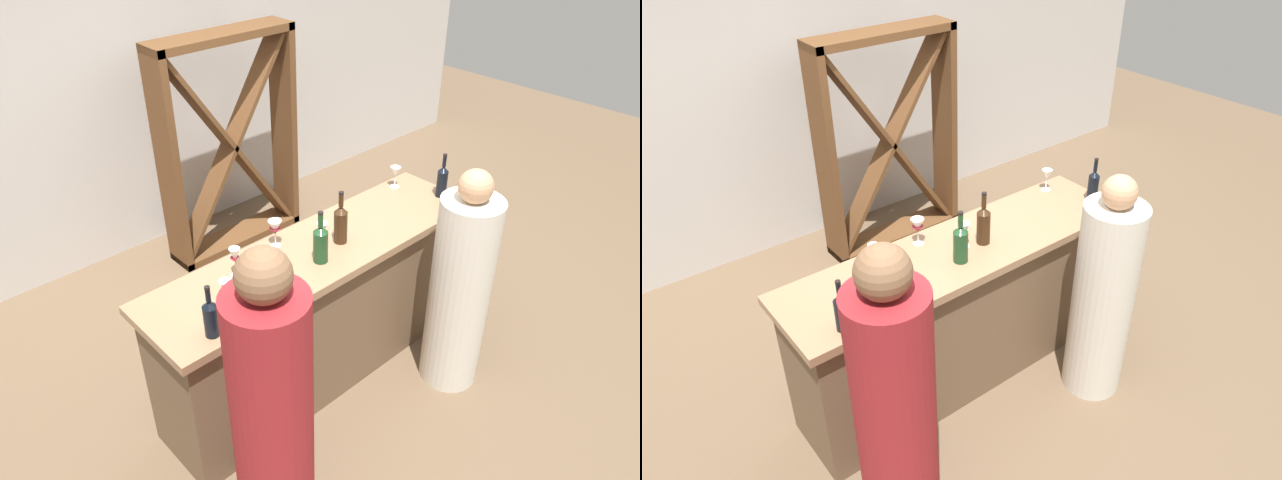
# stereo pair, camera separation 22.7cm
# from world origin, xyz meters

# --- Properties ---
(ground_plane) EXTENTS (12.00, 12.00, 0.00)m
(ground_plane) POSITION_xyz_m (0.00, 0.00, 0.00)
(ground_plane) COLOR brown
(back_wall) EXTENTS (8.00, 0.10, 2.80)m
(back_wall) POSITION_xyz_m (0.00, 2.20, 1.40)
(back_wall) COLOR #BCB7B2
(back_wall) RESTS_ON ground
(bar_counter) EXTENTS (2.18, 0.58, 0.96)m
(bar_counter) POSITION_xyz_m (0.00, 0.00, 0.49)
(bar_counter) COLOR brown
(bar_counter) RESTS_ON ground
(wine_rack) EXTENTS (1.18, 0.28, 1.77)m
(wine_rack) POSITION_xyz_m (0.55, 1.65, 0.88)
(wine_rack) COLOR brown
(wine_rack) RESTS_ON ground
(wine_bottle_leftmost_near_black) EXTENTS (0.07, 0.07, 0.28)m
(wine_bottle_leftmost_near_black) POSITION_xyz_m (-0.86, -0.20, 1.07)
(wine_bottle_leftmost_near_black) COLOR black
(wine_bottle_leftmost_near_black) RESTS_ON bar_counter
(wine_bottle_second_left_olive_green) EXTENTS (0.08, 0.08, 0.31)m
(wine_bottle_second_left_olive_green) POSITION_xyz_m (-0.09, -0.10, 1.08)
(wine_bottle_second_left_olive_green) COLOR #193D1E
(wine_bottle_second_left_olive_green) RESTS_ON bar_counter
(wine_bottle_center_amber_brown) EXTENTS (0.08, 0.08, 0.32)m
(wine_bottle_center_amber_brown) POSITION_xyz_m (0.13, -0.03, 1.08)
(wine_bottle_center_amber_brown) COLOR #331E0F
(wine_bottle_center_amber_brown) RESTS_ON bar_counter
(wine_bottle_second_right_near_black) EXTENTS (0.07, 0.07, 0.30)m
(wine_bottle_second_right_near_black) POSITION_xyz_m (0.99, -0.09, 1.07)
(wine_bottle_second_right_near_black) COLOR black
(wine_bottle_second_right_near_black) RESTS_ON bar_counter
(wine_glass_near_left) EXTENTS (0.06, 0.06, 0.16)m
(wine_glass_near_left) POSITION_xyz_m (-0.69, -0.08, 1.07)
(wine_glass_near_left) COLOR white
(wine_glass_near_left) RESTS_ON bar_counter
(wine_glass_near_center) EXTENTS (0.06, 0.06, 0.15)m
(wine_glass_near_center) POSITION_xyz_m (0.02, -0.00, 1.07)
(wine_glass_near_center) COLOR white
(wine_glass_near_center) RESTS_ON bar_counter
(wine_glass_near_right) EXTENTS (0.06, 0.06, 0.17)m
(wine_glass_near_right) POSITION_xyz_m (-0.51, 0.10, 1.08)
(wine_glass_near_right) COLOR white
(wine_glass_near_right) RESTS_ON bar_counter
(wine_glass_far_left) EXTENTS (0.08, 0.08, 0.16)m
(wine_glass_far_left) POSITION_xyz_m (-0.17, 0.19, 1.08)
(wine_glass_far_left) COLOR white
(wine_glass_far_left) RESTS_ON bar_counter
(wine_glass_far_center) EXTENTS (0.07, 0.07, 0.15)m
(wine_glass_far_center) POSITION_xyz_m (0.87, 0.20, 1.07)
(wine_glass_far_center) COLOR white
(wine_glass_far_center) RESTS_ON bar_counter
(person_left_guest) EXTENTS (0.39, 0.39, 1.46)m
(person_left_guest) POSITION_xyz_m (0.59, -0.58, 0.67)
(person_left_guest) COLOR beige
(person_left_guest) RESTS_ON ground
(person_center_guest) EXTENTS (0.37, 0.37, 1.65)m
(person_center_guest) POSITION_xyz_m (-0.87, -0.63, 0.77)
(person_center_guest) COLOR maroon
(person_center_guest) RESTS_ON ground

